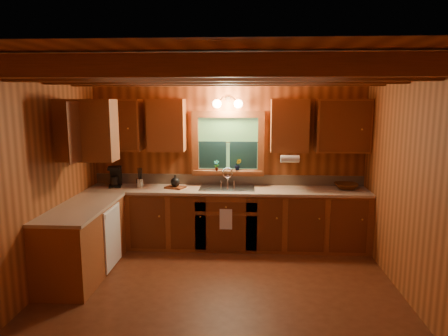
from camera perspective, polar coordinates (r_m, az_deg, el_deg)
room at (r=4.54m, az=-0.58°, el=-2.32°), size 4.20×4.20×4.20m
ceiling_beams at (r=4.44m, az=-0.61°, el=12.87°), size 4.20×2.54×0.18m
base_cabinets at (r=6.04m, az=-4.46°, el=-7.81°), size 4.20×2.22×0.86m
countertop at (r=5.93m, az=-4.37°, el=-3.64°), size 4.20×2.24×0.04m
backsplash at (r=6.44m, az=0.55°, el=-1.63°), size 4.20×0.02×0.16m
dishwasher_panel at (r=5.70m, az=-15.19°, el=-9.21°), size 0.02×0.60×0.80m
upper_cabinets at (r=5.93m, az=-5.14°, el=5.74°), size 4.19×1.77×0.78m
window at (r=6.34m, az=0.55°, el=3.21°), size 1.12×0.08×1.00m
window_sill at (r=6.35m, az=0.53°, el=-0.50°), size 1.06×0.14×0.04m
wall_sconce at (r=6.18m, az=0.51°, el=8.95°), size 0.45×0.21×0.17m
paper_towel_roll at (r=6.05m, az=9.13°, el=1.26°), size 0.27×0.11×0.11m
dish_towel at (r=5.95m, az=0.26°, el=-7.14°), size 0.18×0.01×0.30m
sink at (r=6.19m, az=0.43°, el=-3.26°), size 0.82×0.48×0.43m
coffee_maker at (r=6.51m, az=-14.87°, el=-1.17°), size 0.18×0.23×0.31m
utensil_crock at (r=6.39m, az=-11.61°, el=-1.97°), size 0.11×0.11×0.30m
cutting_board at (r=6.25m, az=-6.78°, el=-2.68°), size 0.33×0.28×0.02m
teakettle at (r=6.24m, az=-6.79°, el=-1.94°), size 0.14×0.14×0.18m
wicker_basket at (r=6.41m, az=16.59°, el=-2.44°), size 0.37×0.37×0.09m
potted_plant_left at (r=6.31m, az=-1.05°, el=0.37°), size 0.09×0.06×0.16m
potted_plant_right at (r=6.33m, az=1.95°, el=0.48°), size 0.10×0.08×0.18m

